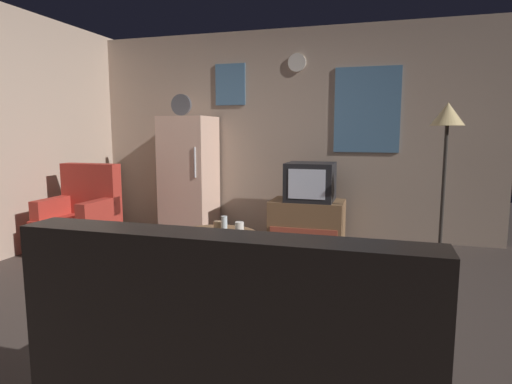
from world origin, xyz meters
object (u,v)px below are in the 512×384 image
object	(u,v)px
crt_tv	(310,182)
remote_control	(224,233)
tv_stand	(307,223)
mug_ceramic_white	(239,227)
mug_ceramic_tan	(218,227)
couch	(237,353)
wine_glass	(224,225)
fridge	(189,176)
standing_lamp	(447,127)
book_stack	(355,248)
coffee_table	(215,260)
armchair	(81,222)

from	to	relation	value
crt_tv	remote_control	distance (m)	1.69
tv_stand	mug_ceramic_white	distance (m)	1.57
mug_ceramic_tan	couch	distance (m)	1.80
mug_ceramic_tan	couch	bearing A→B (deg)	-65.91
mug_ceramic_white	wine_glass	bearing A→B (deg)	-143.43
mug_ceramic_white	mug_ceramic_tan	size ratio (longest dim) A/B	1.00
tv_stand	fridge	bearing A→B (deg)	176.41
crt_tv	standing_lamp	size ratio (longest dim) A/B	0.34
mug_ceramic_white	remote_control	size ratio (longest dim) A/B	0.60
mug_ceramic_white	fridge	bearing A→B (deg)	127.00
crt_tv	book_stack	xyz separation A→B (m)	(0.53, -0.12, -0.71)
wine_glass	book_stack	bearing A→B (deg)	56.07
wine_glass	mug_ceramic_tan	xyz separation A→B (m)	(-0.08, 0.05, -0.03)
wine_glass	book_stack	distance (m)	1.85
tv_stand	wine_glass	xyz separation A→B (m)	(-0.43, -1.60, 0.28)
fridge	standing_lamp	bearing A→B (deg)	-9.08
book_stack	couch	bearing A→B (deg)	-96.38
wine_glass	mug_ceramic_tan	size ratio (longest dim) A/B	1.67
fridge	remote_control	world-z (taller)	fridge
mug_ceramic_white	remote_control	bearing A→B (deg)	-141.46
tv_stand	wine_glass	size ratio (longest dim) A/B	5.60
coffee_table	mug_ceramic_white	bearing A→B (deg)	28.00
coffee_table	armchair	size ratio (longest dim) A/B	0.75
tv_stand	standing_lamp	bearing A→B (deg)	-14.91
wine_glass	crt_tv	bearing A→B (deg)	74.02
wine_glass	fridge	bearing A→B (deg)	123.24
fridge	couch	size ratio (longest dim) A/B	1.04
coffee_table	book_stack	bearing A→B (deg)	54.39
mug_ceramic_white	mug_ceramic_tan	world-z (taller)	same
mug_ceramic_tan	book_stack	size ratio (longest dim) A/B	0.42
fridge	armchair	size ratio (longest dim) A/B	1.84
standing_lamp	remote_control	size ratio (longest dim) A/B	10.60
tv_stand	couch	world-z (taller)	couch
tv_stand	book_stack	world-z (taller)	tv_stand
mug_ceramic_tan	mug_ceramic_white	bearing A→B (deg)	7.64
standing_lamp	book_stack	size ratio (longest dim) A/B	7.47
standing_lamp	book_stack	world-z (taller)	standing_lamp
armchair	mug_ceramic_tan	bearing A→B (deg)	-15.87
remote_control	mug_ceramic_white	bearing A→B (deg)	27.66
book_stack	remote_control	bearing A→B (deg)	-123.83
armchair	book_stack	xyz separation A→B (m)	(2.88, 0.91, -0.31)
crt_tv	coffee_table	size ratio (longest dim) A/B	0.75
standing_lamp	coffee_table	bearing A→B (deg)	-146.86
tv_stand	couch	size ratio (longest dim) A/B	0.49
coffee_table	crt_tv	bearing A→B (deg)	71.69
fridge	crt_tv	distance (m)	1.57
crt_tv	couch	distance (m)	3.21
fridge	book_stack	xyz separation A→B (m)	(2.10, -0.22, -0.72)
coffee_table	remote_control	xyz separation A→B (m)	(0.08, 0.01, 0.24)
tv_stand	armchair	distance (m)	2.53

